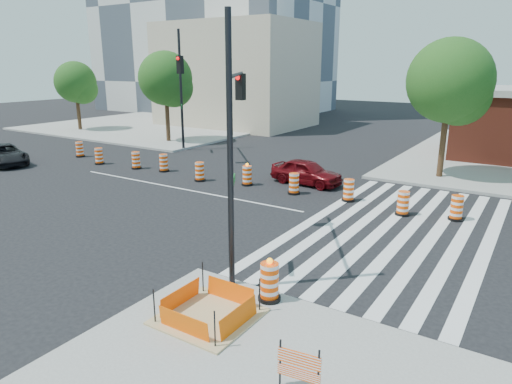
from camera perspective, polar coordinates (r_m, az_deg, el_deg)
ground at (r=23.45m, az=-9.44°, el=0.42°), size 120.00×120.00×0.00m
sidewalk_nw at (r=48.46m, az=-11.09°, el=8.30°), size 22.00×22.00×0.15m
crosswalk_east at (r=18.28m, az=17.11°, el=-4.49°), size 6.75×13.50×0.01m
lane_centerline at (r=23.45m, az=-9.44°, el=0.43°), size 14.00×0.12×0.01m
excavation_pit at (r=11.55m, az=-5.94°, el=-15.00°), size 2.20×2.20×0.90m
beige_midrise at (r=47.36m, az=-2.51°, el=14.39°), size 14.00×10.00×10.00m
red_coupe at (r=24.00m, az=6.31°, el=2.51°), size 3.95×1.85×1.31m
dark_suv at (r=32.72m, az=-28.92°, el=4.13°), size 4.91×3.32×1.25m
signal_pole_se at (r=13.29m, az=-2.75°, el=8.65°), size 2.95×4.78×7.27m
signal_pole_nw at (r=31.83m, az=-9.41°, el=13.67°), size 4.30×4.74×8.28m
pit_drum at (r=12.05m, az=1.69°, el=-11.27°), size 0.60×0.60×1.18m
barricade at (r=9.10m, az=5.39°, el=-20.84°), size 0.84×0.15×1.00m
tree_north_a at (r=46.10m, az=-21.54°, el=12.39°), size 3.76×3.74×6.36m
tree_north_b at (r=37.12m, az=-11.14°, el=13.39°), size 4.18×4.18×7.10m
tree_north_c at (r=26.42m, az=23.12°, el=12.13°), size 4.39×4.39×7.46m
median_drum_0 at (r=33.26m, az=-21.17°, el=4.93°), size 0.60×0.60×1.02m
median_drum_1 at (r=30.39m, az=-19.02°, el=4.20°), size 0.60×0.60×1.02m
median_drum_2 at (r=28.39m, az=-14.77°, el=3.78°), size 0.60×0.60×1.02m
median_drum_3 at (r=27.28m, az=-11.46°, el=3.52°), size 0.60×0.60×1.02m
median_drum_4 at (r=24.74m, az=-7.05°, el=2.47°), size 0.60×0.60×1.02m
median_drum_5 at (r=23.68m, az=-1.11°, el=2.01°), size 0.60×0.60×1.18m
median_drum_6 at (r=22.15m, az=4.77°, el=0.96°), size 0.60×0.60×1.02m
median_drum_7 at (r=21.35m, az=11.50°, el=0.13°), size 0.60×0.60×1.02m
median_drum_8 at (r=19.94m, az=17.90°, el=-1.45°), size 0.60×0.60×1.02m
median_drum_9 at (r=20.08m, az=23.78°, el=-1.92°), size 0.60×0.60×1.02m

